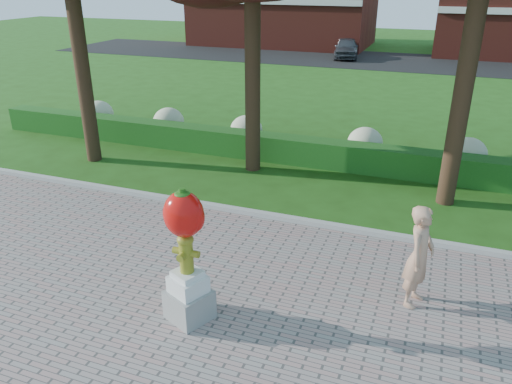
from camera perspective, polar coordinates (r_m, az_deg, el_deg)
ground at (r=9.49m, az=-2.03°, el=-11.20°), size 100.00×100.00×0.00m
curb at (r=11.88m, az=3.50°, el=-3.10°), size 40.00×0.18×0.15m
lawn_hedge at (r=15.33m, az=8.01°, el=4.36°), size 24.00×0.70×0.80m
hydrangea_row at (r=16.12m, az=10.84°, el=5.69°), size 20.10×1.10×0.99m
street at (r=35.70m, az=15.94°, el=14.15°), size 50.00×8.00×0.02m
hydrant_sculpture at (r=8.15m, az=-7.99°, el=-6.89°), size 0.86×0.86×2.40m
woman at (r=9.06m, az=18.17°, el=-7.00°), size 0.60×0.78×1.88m
parked_car at (r=36.34m, az=10.28°, el=15.90°), size 2.19×4.12×1.33m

